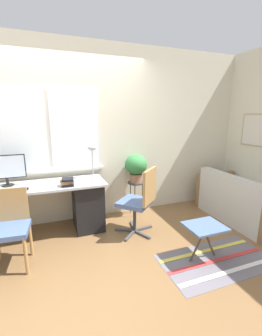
{
  "coord_description": "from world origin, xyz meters",
  "views": [
    {
      "loc": [
        -0.26,
        -2.82,
        1.64
      ],
      "look_at": [
        0.85,
        0.15,
        0.89
      ],
      "focal_mm": 24.0,
      "sensor_mm": 36.0,
      "label": 1
    }
  ],
  "objects": [
    {
      "name": "office_chair_swivel",
      "position": [
        0.87,
        -0.14,
        0.5
      ],
      "size": [
        0.6,
        0.6,
        0.95
      ],
      "rotation": [
        0.0,
        0.0,
        3.9
      ],
      "color": "#47474C",
      "rests_on": "ground_plane"
    },
    {
      "name": "wall_back_with_window",
      "position": [
        -0.01,
        0.68,
        1.35
      ],
      "size": [
        9.0,
        0.12,
        2.7
      ],
      "color": "beige",
      "rests_on": "ground_plane"
    },
    {
      "name": "keyboard",
      "position": [
        -0.83,
        0.14,
        0.74
      ],
      "size": [
        0.44,
        0.14,
        0.02
      ],
      "color": "silver",
      "rests_on": "desk"
    },
    {
      "name": "plant_stand",
      "position": [
        1.06,
        0.47,
        0.51
      ],
      "size": [
        0.28,
        0.28,
        0.57
      ],
      "color": "#333338",
      "rests_on": "ground_plane"
    },
    {
      "name": "book_stack",
      "position": [
        -0.06,
        0.12,
        0.78
      ],
      "size": [
        0.18,
        0.18,
        0.1
      ],
      "color": "black",
      "rests_on": "desk"
    },
    {
      "name": "couch_loveseat",
      "position": [
        2.57,
        -0.31,
        0.28
      ],
      "size": [
        0.78,
        1.42,
        0.75
      ],
      "rotation": [
        0.0,
        0.0,
        1.57
      ],
      "color": "beige",
      "rests_on": "ground_plane"
    },
    {
      "name": "ground_plane",
      "position": [
        0.0,
        0.0,
        0.0
      ],
      "size": [
        14.0,
        14.0,
        0.0
      ],
      "primitive_type": "plane",
      "color": "brown"
    },
    {
      "name": "monitor",
      "position": [
        -0.79,
        0.41,
        0.96
      ],
      "size": [
        0.48,
        0.14,
        0.41
      ],
      "color": "black",
      "rests_on": "desk"
    },
    {
      "name": "wall_right_with_picture",
      "position": [
        3.08,
        0.0,
        1.35
      ],
      "size": [
        0.08,
        9.0,
        2.7
      ],
      "color": "beige",
      "rests_on": "ground_plane"
    },
    {
      "name": "desk",
      "position": [
        -0.6,
        0.3,
        0.39
      ],
      "size": [
        2.13,
        0.6,
        0.73
      ],
      "color": "#B2B7BC",
      "rests_on": "ground_plane"
    },
    {
      "name": "folding_stool",
      "position": [
        1.34,
        -0.94,
        0.38
      ],
      "size": [
        0.43,
        0.36,
        0.43
      ],
      "color": "slate",
      "rests_on": "ground_plane"
    },
    {
      "name": "mouse",
      "position": [
        -0.54,
        0.15,
        0.74
      ],
      "size": [
        0.03,
        0.06,
        0.03
      ],
      "color": "black",
      "rests_on": "desk"
    },
    {
      "name": "desk_chair_wooden",
      "position": [
        -0.72,
        -0.27,
        0.47
      ],
      "size": [
        0.43,
        0.44,
        0.85
      ],
      "rotation": [
        0.0,
        0.0,
        -0.08
      ],
      "color": "#B2844C",
      "rests_on": "ground_plane"
    },
    {
      "name": "floor_rug_striped",
      "position": [
        1.46,
        -1.04,
        0.0
      ],
      "size": [
        1.3,
        0.7,
        0.01
      ],
      "color": "slate",
      "rests_on": "ground_plane"
    },
    {
      "name": "desk_lamp",
      "position": [
        0.34,
        0.4,
        1.11
      ],
      "size": [
        0.12,
        0.12,
        0.49
      ],
      "color": "#ADADB2",
      "rests_on": "desk"
    },
    {
      "name": "potted_plant",
      "position": [
        1.06,
        0.47,
        0.83
      ],
      "size": [
        0.36,
        0.36,
        0.46
      ],
      "color": "#9E6B4C",
      "rests_on": "plant_stand"
    }
  ]
}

